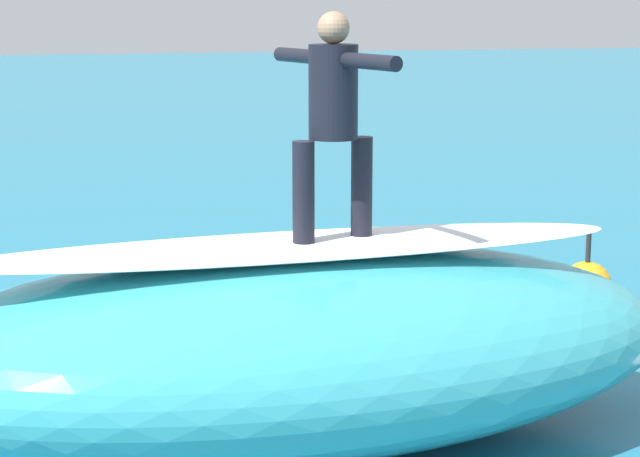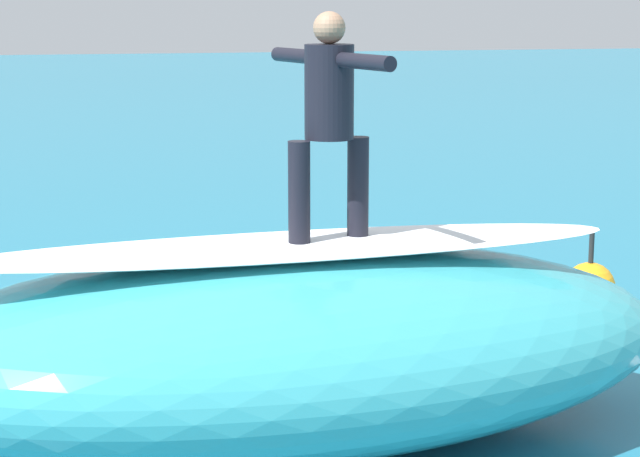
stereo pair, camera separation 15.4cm
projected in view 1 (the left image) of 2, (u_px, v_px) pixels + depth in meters
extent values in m
plane|color=teal|center=(236.00, 346.00, 11.02)|extent=(120.00, 120.00, 0.00)
ellipsoid|color=teal|center=(292.00, 347.00, 8.56)|extent=(6.19, 3.24, 1.48)
ellipsoid|color=white|center=(291.00, 246.00, 8.40)|extent=(5.19, 1.28, 0.08)
ellipsoid|color=yellow|center=(333.00, 245.00, 8.49)|extent=(2.22, 1.11, 0.07)
cylinder|color=black|center=(304.00, 193.00, 8.28)|extent=(0.16, 0.16, 0.76)
cylinder|color=black|center=(362.00, 187.00, 8.54)|extent=(0.16, 0.16, 0.76)
cylinder|color=black|center=(333.00, 92.00, 8.26)|extent=(0.46, 0.46, 0.69)
sphere|color=tan|center=(333.00, 28.00, 8.17)|extent=(0.24, 0.24, 0.24)
cylinder|color=black|center=(371.00, 62.00, 7.80)|extent=(0.29, 0.62, 0.11)
cylinder|color=black|center=(299.00, 56.00, 8.63)|extent=(0.29, 0.62, 0.11)
ellipsoid|color=#EAE5C6|center=(311.00, 297.00, 12.70)|extent=(2.07, 0.65, 0.07)
cylinder|color=black|center=(311.00, 282.00, 12.67)|extent=(0.77, 0.31, 0.27)
sphere|color=tan|center=(351.00, 275.00, 12.79)|extent=(0.19, 0.19, 0.19)
cylinder|color=black|center=(253.00, 295.00, 12.41)|extent=(0.63, 0.15, 0.12)
cylinder|color=black|center=(250.00, 292.00, 12.56)|extent=(0.63, 0.15, 0.12)
sphere|color=orange|center=(586.00, 287.00, 12.20)|extent=(0.55, 0.55, 0.55)
cylinder|color=#262626|center=(589.00, 244.00, 12.11)|extent=(0.06, 0.06, 0.39)
ellipsoid|color=white|center=(470.00, 316.00, 11.88)|extent=(1.20, 1.24, 0.10)
ellipsoid|color=white|center=(118.00, 339.00, 11.05)|extent=(1.07, 0.92, 0.12)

